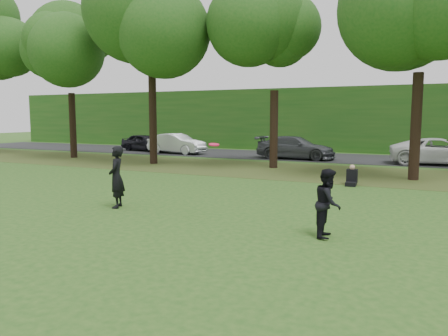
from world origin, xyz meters
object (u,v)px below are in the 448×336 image
Objects in this scene: player_left at (117,177)px; frisbee at (214,145)px; seated_person at (352,178)px; player_right at (328,203)px.

frisbee is (3.54, -0.44, 1.11)m from player_left.
frisbee is at bearing 57.09° from player_left.
frisbee is 0.37× the size of seated_person.
player_left reaches higher than seated_person.
player_right reaches higher than seated_person.
seated_person is (-0.80, 8.03, -0.48)m from player_right.
frisbee is at bearing -107.97° from seated_person.
player_left is 6.03× the size of frisbee.
player_right is 1.91× the size of seated_person.
frisbee reaches higher than player_left.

